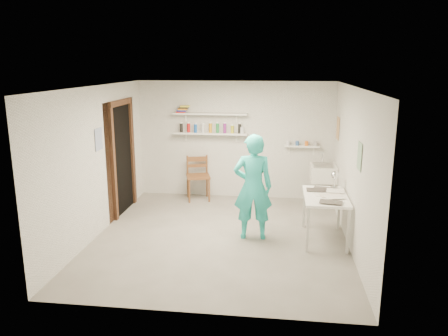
# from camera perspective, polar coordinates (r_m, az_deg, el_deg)

# --- Properties ---
(floor) EXTENTS (4.00, 4.50, 0.02)m
(floor) POSITION_cam_1_polar(r_m,az_deg,el_deg) (7.17, -0.41, -9.01)
(floor) COLOR slate
(floor) RESTS_ON ground
(ceiling) EXTENTS (4.00, 4.50, 0.02)m
(ceiling) POSITION_cam_1_polar(r_m,az_deg,el_deg) (6.64, -0.44, 10.68)
(ceiling) COLOR silver
(ceiling) RESTS_ON wall_back
(wall_back) EXTENTS (4.00, 0.02, 2.40)m
(wall_back) POSITION_cam_1_polar(r_m,az_deg,el_deg) (9.01, 1.49, 3.67)
(wall_back) COLOR silver
(wall_back) RESTS_ON ground
(wall_front) EXTENTS (4.00, 0.02, 2.40)m
(wall_front) POSITION_cam_1_polar(r_m,az_deg,el_deg) (4.66, -4.12, -5.78)
(wall_front) COLOR silver
(wall_front) RESTS_ON ground
(wall_left) EXTENTS (0.02, 4.50, 2.40)m
(wall_left) POSITION_cam_1_polar(r_m,az_deg,el_deg) (7.34, -16.17, 0.88)
(wall_left) COLOR silver
(wall_left) RESTS_ON ground
(wall_right) EXTENTS (0.02, 4.50, 2.40)m
(wall_right) POSITION_cam_1_polar(r_m,az_deg,el_deg) (6.84, 16.51, -0.04)
(wall_right) COLOR silver
(wall_right) RESTS_ON ground
(doorway_recess) EXTENTS (0.02, 0.90, 2.00)m
(doorway_recess) POSITION_cam_1_polar(r_m,az_deg,el_deg) (8.32, -13.15, 1.10)
(doorway_recess) COLOR black
(doorway_recess) RESTS_ON wall_left
(corridor_box) EXTENTS (1.40, 1.50, 2.10)m
(corridor_box) POSITION_cam_1_polar(r_m,az_deg,el_deg) (8.59, -17.62, 1.53)
(corridor_box) COLOR brown
(corridor_box) RESTS_ON ground
(door_lintel) EXTENTS (0.06, 1.05, 0.10)m
(door_lintel) POSITION_cam_1_polar(r_m,az_deg,el_deg) (8.16, -13.41, 8.31)
(door_lintel) COLOR brown
(door_lintel) RESTS_ON wall_left
(door_jamb_near) EXTENTS (0.06, 0.10, 2.00)m
(door_jamb_near) POSITION_cam_1_polar(r_m,az_deg,el_deg) (7.86, -14.25, 0.32)
(door_jamb_near) COLOR brown
(door_jamb_near) RESTS_ON ground
(door_jamb_far) EXTENTS (0.06, 0.10, 2.00)m
(door_jamb_far) POSITION_cam_1_polar(r_m,az_deg,el_deg) (8.78, -11.91, 1.79)
(door_jamb_far) COLOR brown
(door_jamb_far) RESTS_ON ground
(shelf_lower) EXTENTS (1.50, 0.22, 0.03)m
(shelf_lower) POSITION_cam_1_polar(r_m,az_deg,el_deg) (8.92, -1.80, 4.54)
(shelf_lower) COLOR white
(shelf_lower) RESTS_ON wall_back
(shelf_upper) EXTENTS (1.50, 0.22, 0.03)m
(shelf_upper) POSITION_cam_1_polar(r_m,az_deg,el_deg) (8.86, -1.82, 7.10)
(shelf_upper) COLOR white
(shelf_upper) RESTS_ON wall_back
(ledge_shelf) EXTENTS (0.70, 0.14, 0.03)m
(ledge_shelf) POSITION_cam_1_polar(r_m,az_deg,el_deg) (8.90, 10.11, 2.82)
(ledge_shelf) COLOR white
(ledge_shelf) RESTS_ON wall_back
(poster_left) EXTENTS (0.01, 0.28, 0.36)m
(poster_left) POSITION_cam_1_polar(r_m,az_deg,el_deg) (7.31, -16.04, 3.63)
(poster_left) COLOR #334C7F
(poster_left) RESTS_ON wall_left
(poster_right_a) EXTENTS (0.01, 0.34, 0.42)m
(poster_right_a) POSITION_cam_1_polar(r_m,az_deg,el_deg) (8.53, 14.65, 5.06)
(poster_right_a) COLOR #995933
(poster_right_a) RESTS_ON wall_right
(poster_right_b) EXTENTS (0.01, 0.30, 0.38)m
(poster_right_b) POSITION_cam_1_polar(r_m,az_deg,el_deg) (6.24, 17.27, 1.47)
(poster_right_b) COLOR #3F724C
(poster_right_b) RESTS_ON wall_right
(belfast_sink) EXTENTS (0.48, 0.60, 0.30)m
(belfast_sink) POSITION_cam_1_polar(r_m,az_deg,el_deg) (8.56, 12.82, -0.61)
(belfast_sink) COLOR white
(belfast_sink) RESTS_ON wall_right
(man) EXTENTS (0.66, 0.47, 1.69)m
(man) POSITION_cam_1_polar(r_m,az_deg,el_deg) (6.87, 3.80, -2.50)
(man) COLOR #27C4BA
(man) RESTS_ON ground
(wall_clock) EXTENTS (0.31, 0.07, 0.30)m
(wall_clock) POSITION_cam_1_polar(r_m,az_deg,el_deg) (7.01, 4.14, 0.20)
(wall_clock) COLOR beige
(wall_clock) RESTS_ON man
(wooden_chair) EXTENTS (0.56, 0.55, 0.99)m
(wooden_chair) POSITION_cam_1_polar(r_m,az_deg,el_deg) (8.91, -3.39, -1.09)
(wooden_chair) COLOR brown
(wooden_chair) RESTS_ON ground
(work_table) EXTENTS (0.66, 1.10, 0.73)m
(work_table) POSITION_cam_1_polar(r_m,az_deg,el_deg) (7.11, 12.99, -6.34)
(work_table) COLOR white
(work_table) RESTS_ON ground
(desk_lamp) EXTENTS (0.14, 0.14, 0.14)m
(desk_lamp) POSITION_cam_1_polar(r_m,az_deg,el_deg) (7.38, 14.31, -0.91)
(desk_lamp) COLOR silver
(desk_lamp) RESTS_ON work_table
(spray_cans) EXTENTS (1.31, 0.06, 0.17)m
(spray_cans) POSITION_cam_1_polar(r_m,az_deg,el_deg) (8.90, -1.81, 5.18)
(spray_cans) COLOR black
(spray_cans) RESTS_ON shelf_lower
(book_stack) EXTENTS (0.26, 0.14, 0.14)m
(book_stack) POSITION_cam_1_polar(r_m,az_deg,el_deg) (8.96, -5.40, 7.66)
(book_stack) COLOR red
(book_stack) RESTS_ON shelf_upper
(ledge_pots) EXTENTS (0.48, 0.07, 0.09)m
(ledge_pots) POSITION_cam_1_polar(r_m,az_deg,el_deg) (8.89, 10.13, 3.20)
(ledge_pots) COLOR silver
(ledge_pots) RESTS_ON ledge_shelf
(papers) EXTENTS (0.30, 0.22, 0.03)m
(papers) POSITION_cam_1_polar(r_m,az_deg,el_deg) (6.99, 13.16, -3.39)
(papers) COLOR silver
(papers) RESTS_ON work_table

